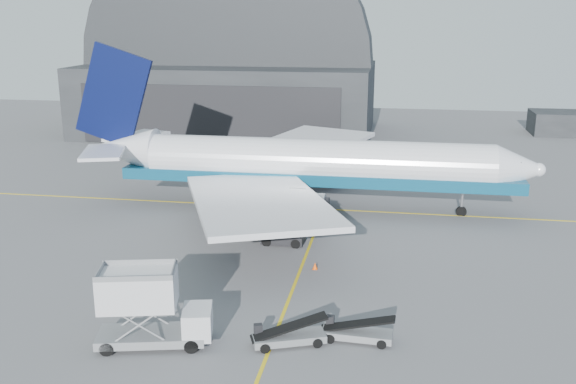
% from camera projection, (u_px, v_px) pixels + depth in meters
% --- Properties ---
extents(ground, '(200.00, 200.00, 0.00)m').
position_uv_depth(ground, '(296.00, 282.00, 50.60)').
color(ground, '#565659').
rests_on(ground, ground).
extents(taxi_lines, '(80.00, 42.12, 0.02)m').
position_uv_depth(taxi_lines, '(316.00, 231.00, 62.64)').
color(taxi_lines, gold).
rests_on(taxi_lines, ground).
extents(hangar, '(50.00, 28.30, 28.00)m').
position_uv_depth(hangar, '(230.00, 78.00, 113.29)').
color(hangar, black).
rests_on(hangar, ground).
extents(distant_bldg_a, '(14.00, 8.00, 4.00)m').
position_uv_depth(distant_bldg_a, '(571.00, 135.00, 112.97)').
color(distant_bldg_a, black).
rests_on(distant_bldg_a, ground).
extents(airliner, '(50.55, 49.01, 17.74)m').
position_uv_depth(airliner, '(299.00, 164.00, 68.78)').
color(airliner, white).
rests_on(airliner, ground).
extents(catering_truck, '(7.64, 4.23, 4.97)m').
position_uv_depth(catering_truck, '(149.00, 309.00, 40.37)').
color(catering_truck, gray).
rests_on(catering_truck, ground).
extents(pushback_tug, '(3.95, 2.42, 1.79)m').
position_uv_depth(pushback_tug, '(285.00, 236.00, 59.03)').
color(pushback_tug, black).
rests_on(pushback_tug, ground).
extents(belt_loader_a, '(4.99, 3.14, 1.88)m').
position_uv_depth(belt_loader_a, '(288.00, 336.00, 40.90)').
color(belt_loader_a, gray).
rests_on(belt_loader_a, ground).
extents(belt_loader_b, '(4.86, 1.90, 1.84)m').
position_uv_depth(belt_loader_b, '(356.00, 332.00, 41.44)').
color(belt_loader_b, gray).
rests_on(belt_loader_b, ground).
extents(traffic_cone, '(0.40, 0.40, 0.58)m').
position_uv_depth(traffic_cone, '(315.00, 266.00, 53.15)').
color(traffic_cone, '#FF5108').
rests_on(traffic_cone, ground).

